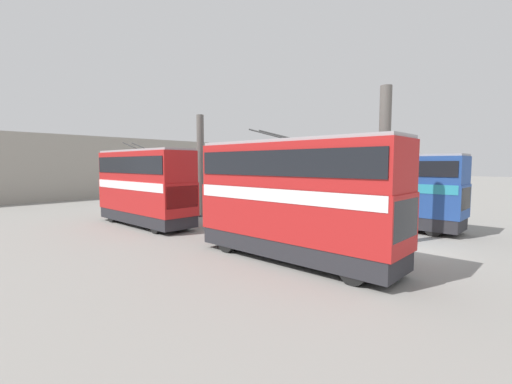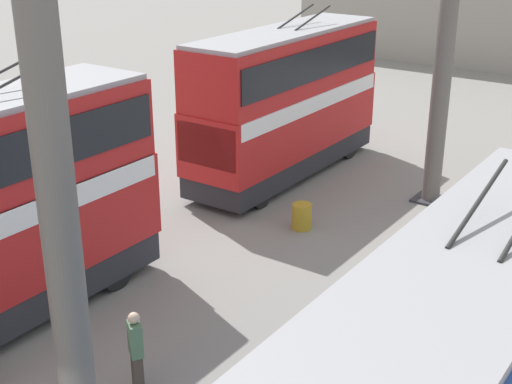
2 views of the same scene
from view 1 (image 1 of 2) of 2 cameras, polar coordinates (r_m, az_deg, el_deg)
ground_plane at (r=18.82m, az=25.34°, el=-8.97°), size 240.00×240.00×0.00m
depot_back_wall at (r=47.09m, az=-25.23°, el=3.74°), size 0.50×36.00×7.71m
support_column_near at (r=18.95m, az=20.52°, el=3.53°), size 1.06×1.06×8.27m
support_column_far at (r=28.55m, az=-9.20°, el=4.08°), size 1.06×1.06×8.27m
bus_left_far at (r=24.84m, az=20.52°, el=0.93°), size 9.85×2.54×5.52m
bus_right_mid at (r=15.12m, az=6.33°, el=-0.12°), size 9.69×2.54×5.97m
bus_right_far at (r=25.06m, az=-18.09°, el=1.45°), size 9.10×2.54×5.88m
person_by_right_row at (r=16.34m, az=14.53°, el=-7.28°), size 0.37×0.48×1.79m
person_aisle_midway at (r=19.37m, az=12.80°, el=-5.38°), size 0.43×0.48×1.79m
oil_drum at (r=23.96m, az=-7.11°, el=-4.69°), size 0.63×0.63×0.80m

